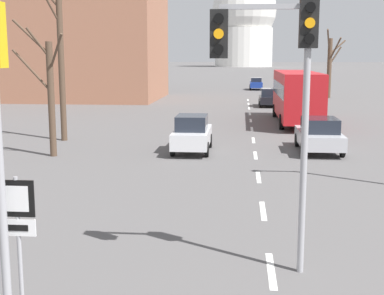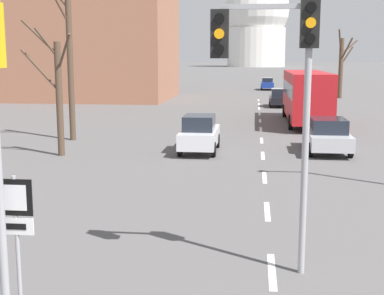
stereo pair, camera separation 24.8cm
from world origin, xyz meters
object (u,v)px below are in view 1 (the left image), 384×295
(route_sign_post, at_px, (18,228))
(city_bus, at_px, (297,93))
(sedan_near_left, at_px, (256,84))
(sedan_near_right, at_px, (192,134))
(sedan_far_left, at_px, (269,98))
(traffic_signal_centre_tall, at_px, (277,65))
(sedan_mid_centre, at_px, (319,135))

(route_sign_post, distance_m, city_bus, 29.71)
(sedan_near_left, bearing_deg, route_sign_post, -94.82)
(route_sign_post, distance_m, sedan_near_left, 65.55)
(sedan_near_left, xyz_separation_m, sedan_near_right, (-4.28, -48.16, 0.05))
(sedan_far_left, bearing_deg, route_sign_post, -98.41)
(traffic_signal_centre_tall, relative_size, sedan_mid_centre, 1.30)
(traffic_signal_centre_tall, height_order, sedan_near_left, traffic_signal_centre_tall)
(route_sign_post, distance_m, sedan_far_left, 41.34)
(sedan_mid_centre, bearing_deg, city_bus, 90.05)
(sedan_near_left, xyz_separation_m, sedan_far_left, (0.54, -24.43, -0.02))
(city_bus, bearing_deg, sedan_near_left, 92.76)
(sedan_near_right, height_order, city_bus, city_bus)
(sedan_near_right, distance_m, sedan_far_left, 24.21)
(sedan_near_left, xyz_separation_m, sedan_mid_centre, (1.77, -47.52, -0.01))
(traffic_signal_centre_tall, height_order, sedan_mid_centre, traffic_signal_centre_tall)
(route_sign_post, xyz_separation_m, sedan_near_right, (1.23, 17.16, -0.93))
(traffic_signal_centre_tall, bearing_deg, sedan_near_left, 88.85)
(sedan_near_left, bearing_deg, traffic_signal_centre_tall, -91.15)
(sedan_near_left, distance_m, sedan_near_right, 48.35)
(traffic_signal_centre_tall, xyz_separation_m, sedan_near_left, (1.25, 62.30, -3.53))
(sedan_near_right, bearing_deg, sedan_far_left, 78.53)
(sedan_far_left, bearing_deg, sedan_near_left, 91.26)
(sedan_mid_centre, bearing_deg, sedan_near_left, 92.13)
(sedan_mid_centre, bearing_deg, traffic_signal_centre_tall, -101.56)
(traffic_signal_centre_tall, distance_m, sedan_mid_centre, 15.49)
(traffic_signal_centre_tall, distance_m, sedan_far_left, 38.08)
(traffic_signal_centre_tall, distance_m, route_sign_post, 5.80)
(sedan_near_left, bearing_deg, city_bus, -87.24)
(sedan_near_left, relative_size, city_bus, 0.40)
(sedan_mid_centre, xyz_separation_m, city_bus, (-0.01, 11.02, 1.22))
(sedan_near_right, relative_size, sedan_mid_centre, 0.93)
(sedan_near_right, distance_m, sedan_mid_centre, 6.08)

